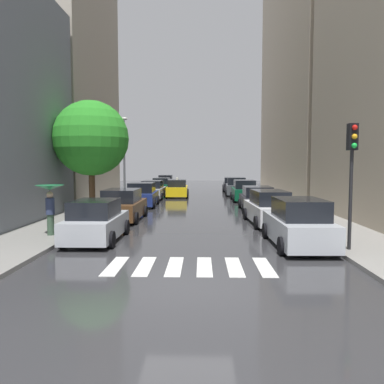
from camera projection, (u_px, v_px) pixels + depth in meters
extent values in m
cube|color=#2F2F32|center=(197.00, 199.00, 33.61)|extent=(28.00, 72.00, 0.04)
cube|color=gray|center=(124.00, 198.00, 33.76)|extent=(3.00, 72.00, 0.15)
cube|color=gray|center=(271.00, 198.00, 33.44)|extent=(3.00, 72.00, 0.15)
cube|color=silver|center=(115.00, 266.00, 11.57)|extent=(0.45, 2.20, 0.01)
cube|color=silver|center=(145.00, 266.00, 11.55)|extent=(0.45, 2.20, 0.01)
cube|color=silver|center=(175.00, 266.00, 11.52)|extent=(0.45, 2.20, 0.01)
cube|color=silver|center=(204.00, 266.00, 11.50)|extent=(0.45, 2.20, 0.01)
cube|color=silver|center=(234.00, 267.00, 11.48)|extent=(0.45, 2.20, 0.01)
cube|color=silver|center=(264.00, 267.00, 11.46)|extent=(0.45, 2.20, 0.01)
cube|color=#9E9384|center=(65.00, 79.00, 31.66)|extent=(6.00, 13.78, 20.17)
cube|color=#B2A38C|center=(309.00, 70.00, 37.63)|extent=(6.00, 21.62, 24.70)
cube|color=#B2B7BF|center=(97.00, 226.00, 15.34)|extent=(1.82, 4.18, 0.82)
cube|color=black|center=(95.00, 208.00, 15.08)|extent=(1.60, 2.30, 0.67)
cylinder|color=black|center=(85.00, 227.00, 16.76)|extent=(0.22, 0.64, 0.64)
cylinder|color=black|center=(126.00, 227.00, 16.71)|extent=(0.22, 0.64, 0.64)
cylinder|color=black|center=(62.00, 239.00, 14.01)|extent=(0.22, 0.64, 0.64)
cylinder|color=black|center=(111.00, 240.00, 13.96)|extent=(0.22, 0.64, 0.64)
cube|color=brown|center=(123.00, 209.00, 20.91)|extent=(2.00, 4.50, 0.85)
cube|color=black|center=(122.00, 196.00, 20.63)|extent=(1.74, 2.48, 0.69)
cylinder|color=black|center=(112.00, 211.00, 22.44)|extent=(0.23, 0.64, 0.64)
cylinder|color=black|center=(145.00, 211.00, 22.37)|extent=(0.23, 0.64, 0.64)
cylinder|color=black|center=(98.00, 218.00, 19.50)|extent=(0.23, 0.64, 0.64)
cylinder|color=black|center=(136.00, 218.00, 19.42)|extent=(0.23, 0.64, 0.64)
cube|color=navy|center=(142.00, 198.00, 27.61)|extent=(1.99, 4.14, 0.86)
cube|color=black|center=(142.00, 188.00, 27.35)|extent=(1.74, 2.29, 0.70)
cylinder|color=black|center=(132.00, 200.00, 29.00)|extent=(0.23, 0.64, 0.64)
cylinder|color=black|center=(158.00, 200.00, 28.98)|extent=(0.23, 0.64, 0.64)
cylinder|color=black|center=(125.00, 204.00, 26.29)|extent=(0.23, 0.64, 0.64)
cylinder|color=black|center=(154.00, 204.00, 26.26)|extent=(0.23, 0.64, 0.64)
cube|color=#B2B7BF|center=(153.00, 192.00, 33.60)|extent=(2.00, 4.41, 0.79)
cube|color=black|center=(153.00, 184.00, 33.33)|extent=(1.71, 2.45, 0.65)
cylinder|color=black|center=(146.00, 194.00, 35.11)|extent=(0.24, 0.65, 0.64)
cylinder|color=black|center=(166.00, 194.00, 35.00)|extent=(0.24, 0.65, 0.64)
cylinder|color=black|center=(140.00, 196.00, 32.25)|extent=(0.24, 0.65, 0.64)
cylinder|color=black|center=(161.00, 197.00, 32.14)|extent=(0.24, 0.65, 0.64)
cube|color=#0C4C2D|center=(162.00, 188.00, 40.23)|extent=(1.91, 4.08, 0.79)
cube|color=black|center=(162.00, 181.00, 39.98)|extent=(1.63, 2.27, 0.64)
cylinder|color=black|center=(156.00, 189.00, 41.63)|extent=(0.24, 0.65, 0.64)
cylinder|color=black|center=(172.00, 189.00, 41.52)|extent=(0.24, 0.65, 0.64)
cylinder|color=black|center=(152.00, 191.00, 38.98)|extent=(0.24, 0.65, 0.64)
cylinder|color=black|center=(169.00, 191.00, 38.87)|extent=(0.24, 0.65, 0.64)
cube|color=brown|center=(166.00, 184.00, 45.86)|extent=(1.88, 4.47, 0.85)
cube|color=black|center=(166.00, 178.00, 45.58)|extent=(1.62, 2.47, 0.70)
cylinder|color=black|center=(160.00, 186.00, 47.34)|extent=(0.24, 0.65, 0.64)
cylinder|color=black|center=(174.00, 186.00, 47.34)|extent=(0.24, 0.65, 0.64)
cylinder|color=black|center=(158.00, 187.00, 44.43)|extent=(0.24, 0.65, 0.64)
cylinder|color=black|center=(173.00, 187.00, 44.43)|extent=(0.24, 0.65, 0.64)
cube|color=#B2B7BF|center=(298.00, 230.00, 14.31)|extent=(1.92, 4.50, 0.90)
cube|color=black|center=(300.00, 209.00, 14.03)|extent=(1.66, 2.49, 0.73)
cylinder|color=black|center=(266.00, 231.00, 15.82)|extent=(0.23, 0.64, 0.64)
cylinder|color=black|center=(310.00, 231.00, 15.80)|extent=(0.23, 0.64, 0.64)
cylinder|color=black|center=(282.00, 246.00, 12.87)|extent=(0.23, 0.64, 0.64)
cylinder|color=black|center=(337.00, 246.00, 12.86)|extent=(0.23, 0.64, 0.64)
cube|color=silver|center=(268.00, 212.00, 19.56)|extent=(1.99, 4.87, 0.86)
cube|color=black|center=(269.00, 197.00, 19.26)|extent=(1.68, 2.71, 0.71)
cylinder|color=black|center=(246.00, 214.00, 21.13)|extent=(0.25, 0.65, 0.64)
cylinder|color=black|center=(277.00, 214.00, 21.18)|extent=(0.25, 0.65, 0.64)
cylinder|color=black|center=(257.00, 223.00, 17.98)|extent=(0.25, 0.65, 0.64)
cylinder|color=black|center=(294.00, 223.00, 18.02)|extent=(0.25, 0.65, 0.64)
cube|color=black|center=(257.00, 202.00, 25.06)|extent=(2.01, 4.41, 0.79)
cube|color=black|center=(257.00, 191.00, 24.79)|extent=(1.75, 2.43, 0.65)
cylinder|color=black|center=(240.00, 204.00, 26.56)|extent=(0.23, 0.64, 0.64)
cylinder|color=black|center=(268.00, 204.00, 26.49)|extent=(0.23, 0.64, 0.64)
cylinder|color=black|center=(244.00, 208.00, 23.68)|extent=(0.23, 0.64, 0.64)
cylinder|color=black|center=(276.00, 209.00, 23.61)|extent=(0.23, 0.64, 0.64)
cube|color=#0C4C2D|center=(244.00, 194.00, 31.67)|extent=(1.88, 4.07, 0.86)
cube|color=black|center=(244.00, 184.00, 31.41)|extent=(1.64, 2.25, 0.71)
cylinder|color=black|center=(232.00, 196.00, 33.06)|extent=(0.22, 0.64, 0.64)
cylinder|color=black|center=(253.00, 196.00, 33.00)|extent=(0.22, 0.64, 0.64)
cylinder|color=black|center=(234.00, 198.00, 30.38)|extent=(0.22, 0.64, 0.64)
cylinder|color=black|center=(257.00, 199.00, 30.33)|extent=(0.22, 0.64, 0.64)
cube|color=#474C51|center=(236.00, 189.00, 37.39)|extent=(2.10, 4.86, 0.87)
cube|color=black|center=(236.00, 181.00, 37.10)|extent=(1.78, 2.70, 0.71)
cylinder|color=black|center=(226.00, 191.00, 39.05)|extent=(0.25, 0.65, 0.64)
cylinder|color=black|center=(245.00, 191.00, 38.92)|extent=(0.25, 0.65, 0.64)
cylinder|color=black|center=(227.00, 193.00, 35.91)|extent=(0.25, 0.65, 0.64)
cylinder|color=black|center=(247.00, 193.00, 35.78)|extent=(0.25, 0.65, 0.64)
cube|color=black|center=(231.00, 186.00, 43.10)|extent=(1.97, 4.86, 0.76)
cube|color=black|center=(231.00, 180.00, 42.81)|extent=(1.66, 2.70, 0.62)
cylinder|color=black|center=(223.00, 187.00, 44.75)|extent=(0.25, 0.65, 0.64)
cylinder|color=black|center=(238.00, 187.00, 44.62)|extent=(0.25, 0.65, 0.64)
cylinder|color=black|center=(224.00, 189.00, 41.61)|extent=(0.25, 0.65, 0.64)
cylinder|color=black|center=(240.00, 189.00, 41.48)|extent=(0.25, 0.65, 0.64)
cube|color=yellow|center=(177.00, 191.00, 35.45)|extent=(1.95, 4.57, 0.80)
cube|color=black|center=(177.00, 183.00, 35.17)|extent=(1.68, 2.53, 0.65)
cube|color=#F2EDCC|center=(177.00, 179.00, 35.14)|extent=(0.21, 0.36, 0.18)
cylinder|color=black|center=(168.00, 192.00, 36.96)|extent=(0.23, 0.64, 0.64)
cylinder|color=black|center=(187.00, 192.00, 36.95)|extent=(0.23, 0.64, 0.64)
cylinder|color=black|center=(166.00, 195.00, 33.98)|extent=(0.23, 0.64, 0.64)
cylinder|color=black|center=(187.00, 195.00, 33.97)|extent=(0.23, 0.64, 0.64)
cylinder|color=#38513D|center=(51.00, 225.00, 15.76)|extent=(0.28, 0.28, 0.86)
cylinder|color=navy|center=(50.00, 206.00, 15.70)|extent=(0.36, 0.36, 0.68)
sphere|color=tan|center=(50.00, 195.00, 15.67)|extent=(0.27, 0.27, 0.27)
cone|color=#19723F|center=(50.00, 188.00, 15.64)|extent=(1.16, 1.16, 0.20)
cylinder|color=#333338|center=(50.00, 197.00, 15.67)|extent=(0.02, 0.02, 0.77)
cylinder|color=#513823|center=(92.00, 192.00, 22.57)|extent=(0.36, 0.36, 2.56)
sphere|color=#298724|center=(91.00, 138.00, 22.33)|extent=(4.39, 4.39, 4.39)
cylinder|color=black|center=(350.00, 200.00, 13.03)|extent=(0.12, 0.12, 3.40)
cube|color=black|center=(352.00, 137.00, 12.87)|extent=(0.30, 0.30, 0.90)
sphere|color=red|center=(355.00, 127.00, 12.67)|extent=(0.18, 0.18, 0.18)
sphere|color=#F2A519|center=(355.00, 136.00, 12.69)|extent=(0.18, 0.18, 0.18)
sphere|color=green|center=(354.00, 146.00, 12.72)|extent=(0.18, 0.18, 0.18)
cylinder|color=#595B60|center=(124.00, 162.00, 29.17)|extent=(0.16, 0.16, 6.19)
ellipsoid|color=beige|center=(124.00, 119.00, 28.93)|extent=(0.60, 0.28, 0.24)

